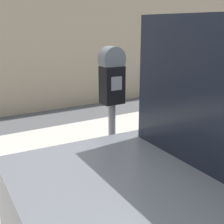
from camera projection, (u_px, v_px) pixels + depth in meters
sidewalk at (68, 165)px, 3.96m from camera, size 24.00×2.80×0.12m
parking_meter at (112, 95)px, 2.69m from camera, size 0.21×0.15×1.50m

